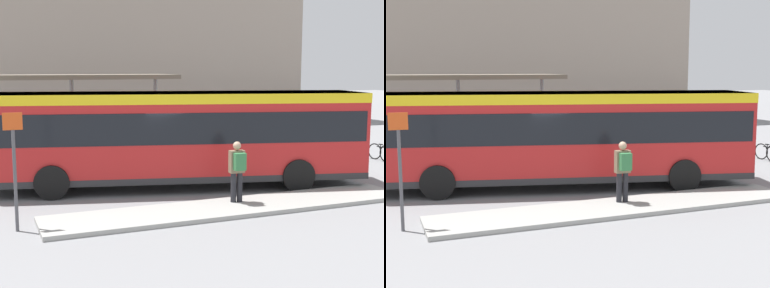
# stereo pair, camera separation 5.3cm
# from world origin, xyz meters

# --- Properties ---
(ground_plane) EXTENTS (120.00, 120.00, 0.00)m
(ground_plane) POSITION_xyz_m (0.00, 0.00, 0.00)
(ground_plane) COLOR gray
(curb_island) EXTENTS (10.40, 1.80, 0.12)m
(curb_island) POSITION_xyz_m (0.57, -3.24, 0.06)
(curb_island) COLOR #9E9E99
(curb_island) RESTS_ON ground_plane
(city_bus) EXTENTS (12.26, 5.35, 3.05)m
(city_bus) POSITION_xyz_m (0.01, -0.00, 1.79)
(city_bus) COLOR red
(city_bus) RESTS_ON ground_plane
(pedestrian_waiting) EXTENTS (0.43, 0.45, 1.69)m
(pedestrian_waiting) POSITION_xyz_m (0.75, -2.95, 1.09)
(pedestrian_waiting) COLOR #232328
(pedestrian_waiting) RESTS_ON curb_island
(bicycle_black) EXTENTS (0.48, 1.59, 0.69)m
(bicycle_black) POSITION_xyz_m (9.73, 1.38, 0.35)
(bicycle_black) COLOR black
(bicycle_black) RESTS_ON ground_plane
(station_shelter) EXTENTS (8.26, 2.87, 3.55)m
(station_shelter) POSITION_xyz_m (-2.25, 5.75, 3.36)
(station_shelter) COLOR #706656
(station_shelter) RESTS_ON ground_plane
(platform_sign) EXTENTS (0.44, 0.08, 2.80)m
(platform_sign) POSITION_xyz_m (-5.08, -3.06, 1.56)
(platform_sign) COLOR #4C4C51
(platform_sign) RESTS_ON ground_plane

